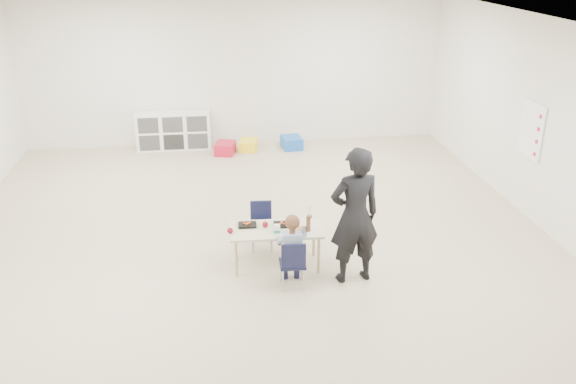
{
  "coord_description": "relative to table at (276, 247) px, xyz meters",
  "views": [
    {
      "loc": [
        -0.49,
        -7.12,
        3.71
      ],
      "look_at": [
        0.41,
        -0.26,
        0.85
      ],
      "focal_mm": 38.0,
      "sensor_mm": 36.0,
      "label": 1
    }
  ],
  "objects": [
    {
      "name": "table",
      "position": [
        0.0,
        0.0,
        0.0
      ],
      "size": [
        1.12,
        0.59,
        0.51
      ],
      "rotation": [
        0.0,
        0.0,
        -0.04
      ],
      "color": "beige",
      "rests_on": "ground"
    },
    {
      "name": "milk_carton",
      "position": [
        -0.0,
        -0.11,
        0.3
      ],
      "size": [
        0.07,
        0.07,
        0.1
      ],
      "primitive_type": "cube",
      "rotation": [
        0.0,
        0.0,
        -0.04
      ],
      "color": "white",
      "rests_on": "table"
    },
    {
      "name": "chair_near",
      "position": [
        0.13,
        -0.5,
        0.05
      ],
      "size": [
        0.3,
        0.29,
        0.61
      ],
      "primitive_type": null,
      "rotation": [
        0.0,
        0.0,
        -0.04
      ],
      "color": "black",
      "rests_on": "ground"
    },
    {
      "name": "cubby_shelf",
      "position": [
        -1.43,
        4.84,
        0.09
      ],
      "size": [
        1.4,
        0.4,
        0.7
      ],
      "primitive_type": "cube",
      "color": "white",
      "rests_on": "ground"
    },
    {
      "name": "bin_yellow",
      "position": [
        -0.02,
        4.52,
        -0.16
      ],
      "size": [
        0.41,
        0.48,
        0.2
      ],
      "primitive_type": "cube",
      "rotation": [
        0.0,
        0.0,
        -0.26
      ],
      "color": "yellow",
      "rests_on": "ground"
    },
    {
      "name": "child",
      "position": [
        0.13,
        -0.5,
        0.22
      ],
      "size": [
        0.42,
        0.42,
        0.96
      ],
      "primitive_type": null,
      "rotation": [
        0.0,
        0.0,
        -0.04
      ],
      "color": "#98B0CE",
      "rests_on": "chair_near"
    },
    {
      "name": "rules_poster",
      "position": [
        3.75,
        1.16,
        0.99
      ],
      "size": [
        0.02,
        0.6,
        0.8
      ],
      "primitive_type": "cube",
      "color": "white",
      "rests_on": "room"
    },
    {
      "name": "room",
      "position": [
        -0.23,
        0.56,
        1.14
      ],
      "size": [
        9.0,
        9.02,
        2.8
      ],
      "color": "tan",
      "rests_on": "ground"
    },
    {
      "name": "lunch_tray_far",
      "position": [
        -0.34,
        0.11,
        0.26
      ],
      "size": [
        0.23,
        0.17,
        0.03
      ],
      "primitive_type": "cube",
      "rotation": [
        0.0,
        0.0,
        -0.04
      ],
      "color": "black",
      "rests_on": "table"
    },
    {
      "name": "bread_roll",
      "position": [
        0.29,
        -0.1,
        0.28
      ],
      "size": [
        0.09,
        0.09,
        0.07
      ],
      "primitive_type": "ellipsoid",
      "color": "tan",
      "rests_on": "table"
    },
    {
      "name": "lunch_tray_near",
      "position": [
        0.09,
        0.07,
        0.26
      ],
      "size": [
        0.23,
        0.17,
        0.03
      ],
      "primitive_type": "cube",
      "rotation": [
        0.0,
        0.0,
        -0.04
      ],
      "color": "black",
      "rests_on": "table"
    },
    {
      "name": "adult",
      "position": [
        0.85,
        -0.43,
        0.56
      ],
      "size": [
        0.65,
        0.48,
        1.64
      ],
      "primitive_type": "imported",
      "rotation": [
        0.0,
        0.0,
        3.3
      ],
      "color": "black",
      "rests_on": "ground"
    },
    {
      "name": "apple_near",
      "position": [
        -0.12,
        0.06,
        0.28
      ],
      "size": [
        0.07,
        0.07,
        0.07
      ],
      "primitive_type": "sphere",
      "color": "maroon",
      "rests_on": "table"
    },
    {
      "name": "bin_red",
      "position": [
        -0.47,
        4.37,
        -0.15
      ],
      "size": [
        0.43,
        0.51,
        0.22
      ],
      "primitive_type": "cube",
      "rotation": [
        0.0,
        0.0,
        -0.23
      ],
      "color": "red",
      "rests_on": "ground"
    },
    {
      "name": "chair_far",
      "position": [
        -0.13,
        0.5,
        0.05
      ],
      "size": [
        0.3,
        0.29,
        0.61
      ],
      "primitive_type": null,
      "rotation": [
        0.0,
        0.0,
        -0.04
      ],
      "color": "black",
      "rests_on": "ground"
    },
    {
      "name": "bin_blue",
      "position": [
        0.81,
        4.54,
        -0.15
      ],
      "size": [
        0.41,
        0.5,
        0.22
      ],
      "primitive_type": "cube",
      "rotation": [
        0.0,
        0.0,
        0.12
      ],
      "color": "blue",
      "rests_on": "ground"
    },
    {
      "name": "apple_far",
      "position": [
        -0.55,
        -0.06,
        0.28
      ],
      "size": [
        0.07,
        0.07,
        0.07
      ],
      "primitive_type": "sphere",
      "color": "maroon",
      "rests_on": "table"
    }
  ]
}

